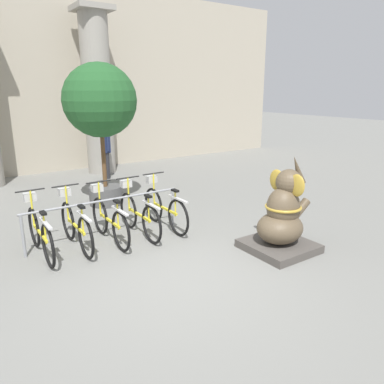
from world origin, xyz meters
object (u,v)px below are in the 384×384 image
Objects in this scene: bicycle_2 at (109,220)px; potted_tree at (100,106)px; elephant_statue at (282,219)px; person_pedestrian at (106,146)px; bicycle_1 at (76,225)px; bicycle_3 at (139,214)px; bicycle_0 at (40,232)px; bicycle_4 at (164,208)px.

potted_tree reaches higher than bicycle_2.
person_pedestrian is at bearing 93.89° from elephant_statue.
bicycle_3 is at bearing -2.83° from bicycle_1.
bicycle_3 is 5.02m from person_pedestrian.
bicycle_0 is 4.11m from elephant_statue.
bicycle_4 is 1.02× the size of elephant_statue.
bicycle_2 is at bearing -3.35° from bicycle_0.
potted_tree reaches higher than bicycle_3.
bicycle_4 is 1.01× the size of person_pedestrian.
person_pedestrian is at bearing 75.12° from bicycle_3.
bicycle_0 is at bearing 179.44° from bicycle_4.
bicycle_4 is at bearing -98.15° from person_pedestrian.
bicycle_2 is at bearing -177.77° from bicycle_4.
bicycle_4 is at bearing 118.95° from elephant_statue.
bicycle_0 is 0.52× the size of potted_tree.
bicycle_1 is at bearing 174.53° from bicycle_2.
person_pedestrian is at bearing 57.09° from bicycle_0.
bicycle_0 is 0.60m from bicycle_1.
bicycle_3 is (0.60, -0.00, 0.00)m from bicycle_2.
bicycle_1 is 1.20m from bicycle_3.
potted_tree is at bearing 69.98° from bicycle_2.
bicycle_1 is 1.00× the size of bicycle_4.
bicycle_1 is 1.00× the size of bicycle_2.
bicycle_0 and bicycle_3 have the same top height.
bicycle_1 is 1.00× the size of bicycle_3.
bicycle_1 is (0.60, -0.01, 0.00)m from bicycle_0.
bicycle_2 and bicycle_3 have the same top height.
bicycle_2 is at bearing 179.81° from bicycle_3.
person_pedestrian is (-0.47, 6.84, 0.45)m from elephant_statue.
potted_tree is at bearing 57.04° from bicycle_1.
bicycle_0 and bicycle_2 have the same top height.
person_pedestrian is (1.28, 4.81, 0.59)m from bicycle_3.
bicycle_2 is 0.60m from bicycle_3.
bicycle_0 is at bearing -132.86° from potted_tree.
person_pedestrian is (2.47, 4.75, 0.59)m from bicycle_1.
person_pedestrian reaches higher than bicycle_3.
person_pedestrian reaches higher than bicycle_2.
potted_tree is (0.22, 2.23, 1.92)m from bicycle_3.
person_pedestrian is at bearing 67.62° from potted_tree.
bicycle_2 is 1.00× the size of bicycle_4.
bicycle_2 is at bearing -110.02° from potted_tree.
bicycle_1 is 3.61m from elephant_statue.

